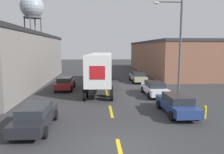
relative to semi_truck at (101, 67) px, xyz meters
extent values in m
plane|color=#333335|center=(0.51, -16.19, -2.44)|extent=(160.00, 160.00, 0.00)
cube|color=gold|center=(0.51, -16.59, -2.43)|extent=(0.20, 3.12, 0.01)
cube|color=gold|center=(0.51, -10.00, -2.43)|extent=(0.20, 3.12, 0.01)
cube|color=gold|center=(0.51, -3.41, -2.43)|extent=(0.20, 3.12, 0.01)
cube|color=slate|center=(-12.06, 2.88, 0.64)|extent=(9.78, 25.98, 6.16)
cube|color=#232326|center=(-12.06, 2.88, 3.92)|extent=(9.98, 26.18, 0.40)
cube|color=brown|center=(13.11, 15.31, 0.32)|extent=(9.86, 27.63, 5.52)
cube|color=#333338|center=(13.11, 15.31, 3.28)|extent=(10.06, 27.83, 0.40)
cube|color=navy|center=(0.41, 6.45, -0.54)|extent=(2.45, 3.08, 2.72)
cube|color=white|center=(-0.09, -1.40, 0.18)|extent=(3.16, 12.32, 2.87)
cube|color=red|center=(-0.48, -7.50, 0.18)|extent=(1.31, 0.11, 1.15)
cylinder|color=black|center=(1.63, 6.74, -1.90)|extent=(0.35, 1.10, 1.08)
cylinder|color=black|center=(-0.75, 6.89, -1.90)|extent=(0.35, 1.10, 1.08)
cylinder|color=black|center=(1.55, 5.56, -1.90)|extent=(0.35, 1.10, 1.08)
cylinder|color=black|center=(-0.83, 5.72, -1.90)|extent=(0.35, 1.10, 1.08)
cylinder|color=black|center=(0.85, -5.36, -1.90)|extent=(0.35, 1.10, 1.08)
cylinder|color=black|center=(-1.53, -5.21, -1.90)|extent=(0.35, 1.10, 1.08)
cylinder|color=black|center=(0.76, -6.76, -1.90)|extent=(0.35, 1.10, 1.08)
cylinder|color=black|center=(-1.62, -6.61, -1.90)|extent=(0.35, 1.10, 1.08)
cube|color=maroon|center=(-4.11, -1.05, -1.81)|extent=(1.72, 4.76, 0.59)
cube|color=#23282D|center=(-4.11, -1.19, -1.27)|extent=(1.51, 2.48, 0.50)
cylinder|color=black|center=(-3.25, 0.43, -2.11)|extent=(0.22, 0.65, 0.65)
cylinder|color=black|center=(-4.97, 0.43, -2.11)|extent=(0.22, 0.65, 0.65)
cylinder|color=black|center=(-3.25, -2.53, -2.11)|extent=(0.22, 0.65, 0.65)
cylinder|color=black|center=(-4.97, -2.53, -2.11)|extent=(0.22, 0.65, 0.65)
cube|color=black|center=(-4.11, -13.20, -1.81)|extent=(1.72, 4.76, 0.59)
cube|color=#23282D|center=(-4.11, -13.34, -1.27)|extent=(1.51, 2.48, 0.50)
cylinder|color=black|center=(-3.25, -11.72, -2.11)|extent=(0.22, 0.65, 0.65)
cylinder|color=black|center=(-4.97, -11.72, -2.11)|extent=(0.22, 0.65, 0.65)
cylinder|color=black|center=(-3.25, -14.67, -2.11)|extent=(0.22, 0.65, 0.65)
cylinder|color=black|center=(-4.97, -14.67, -2.11)|extent=(0.22, 0.65, 0.65)
cube|color=navy|center=(5.12, -10.97, -1.81)|extent=(1.72, 4.76, 0.59)
cube|color=#23282D|center=(5.12, -11.11, -1.27)|extent=(1.51, 2.48, 0.50)
cylinder|color=black|center=(5.98, -9.49, -2.11)|extent=(0.22, 0.65, 0.65)
cylinder|color=black|center=(4.26, -9.49, -2.11)|extent=(0.22, 0.65, 0.65)
cylinder|color=black|center=(5.98, -12.45, -2.11)|extent=(0.22, 0.65, 0.65)
cylinder|color=black|center=(4.26, -12.45, -2.11)|extent=(0.22, 0.65, 0.65)
cube|color=tan|center=(5.12, 3.73, -1.81)|extent=(1.72, 4.76, 0.59)
cube|color=#23282D|center=(5.12, 3.59, -1.27)|extent=(1.51, 2.48, 0.50)
cylinder|color=black|center=(5.98, 5.21, -2.11)|extent=(0.22, 0.65, 0.65)
cylinder|color=black|center=(4.26, 5.21, -2.11)|extent=(0.22, 0.65, 0.65)
cylinder|color=black|center=(5.98, 2.26, -2.11)|extent=(0.22, 0.65, 0.65)
cylinder|color=black|center=(4.26, 2.26, -2.11)|extent=(0.22, 0.65, 0.65)
cube|color=silver|center=(5.12, -4.90, -1.81)|extent=(1.72, 4.76, 0.59)
cube|color=#23282D|center=(5.12, -5.04, -1.27)|extent=(1.51, 2.48, 0.50)
cylinder|color=black|center=(5.98, -3.42, -2.11)|extent=(0.22, 0.65, 0.65)
cylinder|color=black|center=(4.26, -3.42, -2.11)|extent=(0.22, 0.65, 0.65)
cylinder|color=black|center=(5.98, -6.38, -2.11)|extent=(0.22, 0.65, 0.65)
cylinder|color=black|center=(4.26, -6.38, -2.11)|extent=(0.22, 0.65, 0.65)
cylinder|color=#47474C|center=(-13.26, 26.61, 3.45)|extent=(0.28, 0.28, 11.77)
cylinder|color=#47474C|center=(-15.11, 28.46, 3.45)|extent=(0.28, 0.28, 11.77)
cylinder|color=#47474C|center=(-16.95, 26.61, 3.45)|extent=(0.28, 0.28, 11.77)
cylinder|color=#47474C|center=(-15.11, 24.76, 3.45)|extent=(0.28, 0.28, 11.77)
cylinder|color=#4C4C51|center=(-15.11, 26.61, 9.13)|extent=(3.97, 3.97, 0.30)
sphere|color=#939EA8|center=(-15.11, 26.61, 11.57)|extent=(5.27, 5.27, 5.27)
cylinder|color=#4C4C51|center=(7.38, -5.41, 2.07)|extent=(0.20, 0.20, 9.02)
cylinder|color=#4C4C51|center=(6.18, -5.41, 6.43)|extent=(2.41, 0.11, 0.11)
ellipsoid|color=silver|center=(4.97, -5.41, 6.33)|extent=(0.56, 0.32, 0.22)
cylinder|color=gold|center=(6.64, -12.12, -2.07)|extent=(0.22, 0.22, 0.73)
sphere|color=gold|center=(6.64, -12.12, -1.65)|extent=(0.20, 0.20, 0.20)
camera|label=1|loc=(-0.52, -25.76, 2.25)|focal=35.00mm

